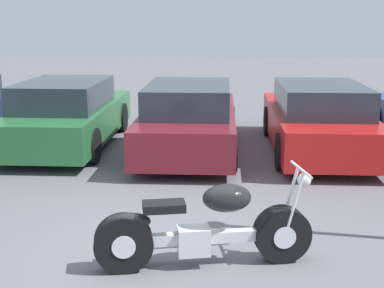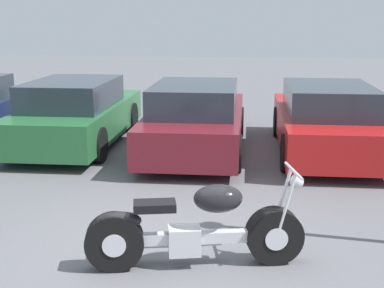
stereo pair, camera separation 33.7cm
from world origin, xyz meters
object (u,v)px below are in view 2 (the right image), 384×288
Objects in this scene: motorcycle at (194,229)px; parked_car_green at (77,114)px; parked_car_maroon at (196,119)px; parked_car_red at (326,121)px.

parked_car_green is (-2.98, 5.32, 0.24)m from motorcycle.
parked_car_green is at bearing 119.22° from motorcycle.
parked_car_green and parked_car_maroon have the same top height.
motorcycle is at bearing -84.70° from parked_car_maroon.
parked_car_red is at bearing 2.62° from parked_car_maroon.
motorcycle is at bearing -60.78° from parked_car_green.
parked_car_green is 1.00× the size of parked_car_maroon.
parked_car_maroon and parked_car_red have the same top height.
parked_car_green is at bearing 177.30° from parked_car_red.
motorcycle is 4.99m from parked_car_maroon.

